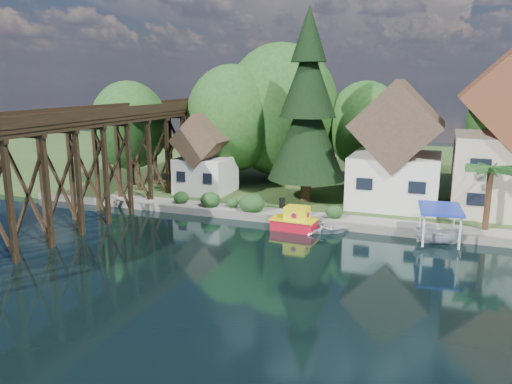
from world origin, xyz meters
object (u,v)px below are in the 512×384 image
Objects in this scene: house_center at (510,142)px; palm_tree at (491,171)px; boat_white_a at (324,227)px; conifer at (308,110)px; house_left at (396,153)px; tugboat at (295,221)px; trestle_bridge at (103,154)px; boat_canopy at (439,228)px; shed at (206,159)px.

house_center is 6.84m from palm_tree.
conifer is at bearing 10.93° from boat_white_a.
house_left reaches higher than tugboat.
house_left is (23.00, 10.83, -0.21)m from trestle_bridge.
boat_canopy is (-5.03, -9.41, -5.28)m from house_center.
palm_tree is (14.92, -4.26, -3.82)m from conifer.
house_center is 3.17× the size of boat_canopy.
boat_white_a is 8.34m from boat_canopy.
trestle_bridge is 10.69m from shed.
palm_tree is 1.43× the size of tugboat.
trestle_bridge reaches higher than tugboat.
tugboat is at bearing 5.41° from trestle_bridge.
trestle_bridge is 19.41m from boat_white_a.
tugboat is at bearing -125.31° from house_left.
conifer reaches higher than boat_white_a.
conifer is 3.93× the size of boat_canopy.
boat_white_a is at bearing -115.81° from house_left.
house_left is at bearing 54.69° from tugboat.
shed reaches higher than boat_white_a.
boat_canopy is at bearing -137.37° from palm_tree.
trestle_bridge is 18.14m from conifer.
trestle_bridge reaches higher than shed.
palm_tree is (25.20, -4.44, 1.14)m from shed.
boat_white_a is (3.39, -7.28, -8.42)m from conifer.
house_center reaches higher than trestle_bridge.
house_left is 2.15× the size of palm_tree.
house_center is 17.03m from conifer.
shed is 2.20× the size of tugboat.
shed is 2.19× the size of boat_white_a.
house_center is at bearing 3.18° from house_left.
house_center is (9.00, 0.50, 1.28)m from house_left.
conifer is at bearing -0.99° from shed.
house_center is 17.43m from boat_white_a.
shed is at bearing 145.80° from tugboat.
conifer reaches higher than palm_tree.
house_left reaches higher than trestle_bridge.
trestle_bridge reaches higher than palm_tree.
boat_white_a is at bearing 8.01° from tugboat.
house_center is at bearing 7.42° from conifer.
house_center reaches higher than house_left.
trestle_bridge is 17.14m from tugboat.
conifer reaches higher than house_center.
tugboat is at bearing -34.20° from shed.
house_center is at bearing 4.24° from shed.
palm_tree is 14.78m from tugboat.
house_center is at bearing 74.36° from palm_tree.
trestle_bridge is 12.31× the size of boat_white_a.
house_center reaches higher than tugboat.
boat_canopy is (8.30, 0.05, 0.77)m from boat_white_a.
house_center reaches higher than shed.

